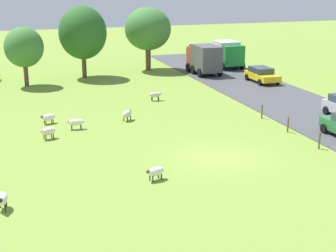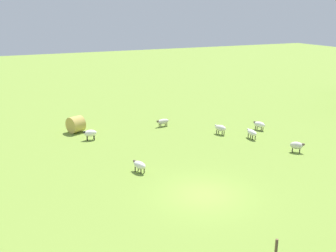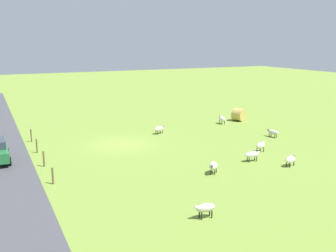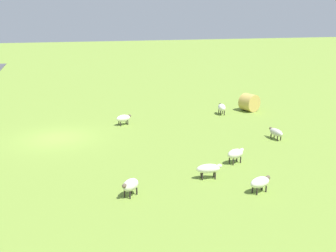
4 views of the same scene
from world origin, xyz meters
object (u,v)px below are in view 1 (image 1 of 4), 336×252
sheep_7 (155,171)px  car_2 (262,74)px  tree_3 (24,47)px  sheep_6 (127,114)px  tree_2 (148,29)px  truck_2 (228,54)px  sheep_4 (155,95)px  sheep_2 (48,117)px  sheep_0 (2,199)px  tree_0 (83,33)px  car_1 (198,51)px  sheep_5 (48,131)px  sheep_3 (76,122)px  truck_0 (204,58)px

sheep_7 → car_2: 27.91m
sheep_7 → tree_3: (-5.05, 27.11, 3.35)m
sheep_6 → tree_2: bearing=69.5°
tree_2 → truck_2: tree_2 is taller
sheep_4 → sheep_6: (-3.88, -5.43, -0.01)m
sheep_6 → tree_2: (7.48, 20.02, 4.18)m
tree_2 → sheep_6: bearing=-110.5°
tree_3 → sheep_2: bearing=-87.2°
sheep_0 → sheep_7: 7.98m
sheep_2 → tree_0: tree_0 is taller
truck_2 → car_1: size_ratio=0.87×
sheep_0 → sheep_7: (7.88, 1.20, -0.07)m
sheep_5 → car_1: (22.29, 29.02, 0.37)m
sheep_4 → tree_0: bearing=108.5°
tree_0 → sheep_3: bearing=-101.3°
truck_0 → truck_2: bearing=33.2°
truck_0 → car_1: bearing=71.7°
sheep_7 → car_2: size_ratio=0.28×
sheep_7 → car_2: (17.91, 21.40, 0.34)m
sheep_2 → car_2: (22.27, 8.52, 0.35)m
sheep_0 → tree_0: size_ratio=0.15×
tree_0 → truck_2: 17.21m
sheep_0 → sheep_2: 14.51m
sheep_3 → sheep_6: sheep_6 is taller
sheep_4 → sheep_5: (-10.01, -8.16, 0.01)m
tree_3 → truck_0: tree_3 is taller
sheep_5 → sheep_2: bearing=84.3°
sheep_4 → tree_3: bearing=136.4°
sheep_2 → sheep_7: size_ratio=1.00×
car_1 → car_2: 16.75m
sheep_6 → sheep_3: bearing=-165.3°
sheep_5 → truck_2: 30.94m
tree_0 → tree_2: tree_0 is taller
sheep_0 → sheep_2: (3.53, 14.07, -0.07)m
truck_0 → tree_2: bearing=138.5°
truck_2 → tree_0: bearing=-178.9°
truck_2 → sheep_4: bearing=-135.1°
truck_0 → sheep_7: bearing=-117.1°
sheep_5 → tree_0: tree_0 is taller
sheep_0 → truck_0: size_ratio=0.23×
sheep_4 → tree_3: size_ratio=0.20×
car_2 → sheep_6: bearing=-150.0°
sheep_2 → tree_3: tree_3 is taller
truck_2 → tree_3: bearing=-172.9°
car_2 → car_1: bearing=91.2°
sheep_2 → sheep_5: bearing=-95.7°
sheep_7 → tree_0: bearing=87.8°
sheep_2 → sheep_6: sheep_6 is taller
sheep_2 → tree_3: size_ratio=0.21×
car_1 → sheep_6: bearing=-121.6°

